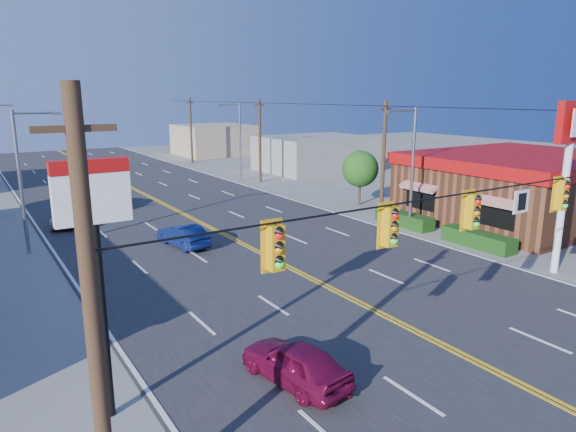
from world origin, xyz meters
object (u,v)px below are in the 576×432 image
signal_span (494,224)px  pizza_hut_sign (96,237)px  car_magenta (295,364)px  kfc_pylon (569,153)px  car_silver (67,218)px  kfc (520,186)px  car_white (112,199)px  car_blue (183,236)px

signal_span → pizza_hut_sign: 11.60m
signal_span → car_magenta: signal_span is taller
signal_span → car_magenta: 7.49m
pizza_hut_sign → kfc_pylon: bearing=0.0°
car_silver → kfc: bearing=164.3°
kfc → car_white: kfc is taller
signal_span → car_white: signal_span is taller
kfc → car_magenta: size_ratio=4.17×
kfc_pylon → car_silver: bearing=129.0°
signal_span → car_blue: (-3.03, 18.35, -4.23)m
kfc → kfc_pylon: (-8.90, -8.00, 3.66)m
car_magenta → pizza_hut_sign: bearing=-25.1°
car_magenta → kfc_pylon: bearing=175.7°
kfc_pylon → pizza_hut_sign: bearing=180.0°
car_white → car_silver: 6.09m
signal_span → car_silver: signal_span is taller
car_magenta → car_white: size_ratio=0.83×
pizza_hut_sign → car_white: pizza_hut_sign is taller
kfc → car_magenta: kfc is taller
kfc → car_blue: kfc is taller
signal_span → car_silver: size_ratio=5.75×
signal_span → car_magenta: (-5.65, 2.52, -4.22)m
kfc_pylon → car_blue: size_ratio=2.12×
kfc_pylon → kfc: bearing=42.0°
car_blue → car_silver: bearing=-70.6°
signal_span → car_white: size_ratio=5.18×
pizza_hut_sign → car_magenta: bearing=-15.8°
kfc_pylon → car_white: kfc_pylon is taller
kfc → kfc_pylon: 12.52m
kfc_pylon → car_blue: bearing=134.6°
kfc → pizza_hut_sign: (-30.90, -8.00, 2.80)m
kfc_pylon → car_blue: 20.86m
signal_span → car_white: bearing=96.6°
signal_span → car_silver: (-7.84, 27.39, -4.30)m
kfc_pylon → car_silver: size_ratio=2.01×
kfc → pizza_hut_sign: pizza_hut_sign is taller
pizza_hut_sign → car_silver: size_ratio=1.62×
car_silver → pizza_hut_sign: bearing=95.8°
kfc → car_silver: (-27.86, 15.39, -1.79)m
car_white → car_silver: bearing=65.1°
kfc → pizza_hut_sign: bearing=-165.5°
kfc → car_blue: (-23.05, 6.35, -1.72)m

